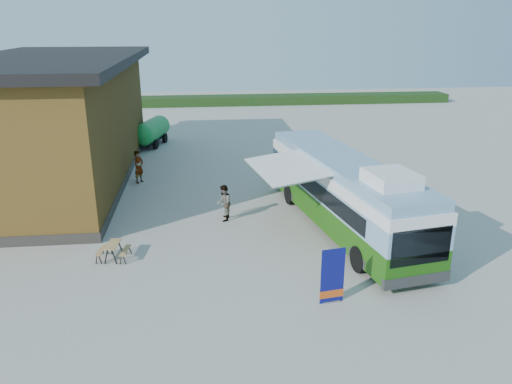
{
  "coord_description": "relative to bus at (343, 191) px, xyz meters",
  "views": [
    {
      "loc": [
        -1.81,
        -21.05,
        9.47
      ],
      "look_at": [
        0.77,
        2.16,
        1.4
      ],
      "focal_mm": 35.0,
      "sensor_mm": 36.0,
      "label": 1
    }
  ],
  "objects": [
    {
      "name": "picnic_table",
      "position": [
        -10.34,
        -2.19,
        -1.37
      ],
      "size": [
        1.36,
        1.25,
        0.7
      ],
      "rotation": [
        0.0,
        0.0,
        -0.14
      ],
      "color": "tan",
      "rests_on": "ground"
    },
    {
      "name": "ground",
      "position": [
        -4.7,
        -0.48,
        -1.9
      ],
      "size": [
        100.0,
        100.0,
        0.0
      ],
      "primitive_type": "plane",
      "color": "#BCB7AD",
      "rests_on": "ground"
    },
    {
      "name": "bus",
      "position": [
        0.0,
        0.0,
        0.0
      ],
      "size": [
        4.89,
        13.2,
        3.97
      ],
      "rotation": [
        0.0,
        0.0,
        0.17
      ],
      "color": "#2E6711",
      "rests_on": "ground"
    },
    {
      "name": "barn",
      "position": [
        -15.2,
        9.52,
        1.69
      ],
      "size": [
        9.6,
        21.2,
        7.5
      ],
      "color": "brown",
      "rests_on": "ground"
    },
    {
      "name": "banner",
      "position": [
        -2.15,
        -6.48,
        -1.05
      ],
      "size": [
        0.9,
        0.28,
        2.08
      ],
      "rotation": [
        0.0,
        0.0,
        0.17
      ],
      "color": "navy",
      "rests_on": "ground"
    },
    {
      "name": "awning",
      "position": [
        -2.46,
        0.26,
        0.98
      ],
      "size": [
        3.69,
        5.15,
        0.55
      ],
      "rotation": [
        0.0,
        0.0,
        0.17
      ],
      "color": "white",
      "rests_on": "ground"
    },
    {
      "name": "person_a",
      "position": [
        -10.39,
        8.3,
        -0.9
      ],
      "size": [
        0.81,
        0.87,
        2.0
      ],
      "primitive_type": "imported",
      "rotation": [
        0.0,
        0.0,
        0.97
      ],
      "color": "#999999",
      "rests_on": "ground"
    },
    {
      "name": "person_b",
      "position": [
        -5.54,
        1.6,
        -0.98
      ],
      "size": [
        0.82,
        0.98,
        1.83
      ],
      "primitive_type": "imported",
      "rotation": [
        0.0,
        0.0,
        -1.73
      ],
      "color": "#999999",
      "rests_on": "ground"
    },
    {
      "name": "hedge",
      "position": [
        3.3,
        37.52,
        -1.4
      ],
      "size": [
        40.0,
        3.0,
        1.0
      ],
      "primitive_type": "cube",
      "color": "#264419",
      "rests_on": "ground"
    },
    {
      "name": "slurry_tanker",
      "position": [
        -10.4,
        17.93,
        -0.7
      ],
      "size": [
        2.62,
        5.47,
        2.07
      ],
      "rotation": [
        0.0,
        0.0,
        -0.26
      ],
      "color": "#198A36",
      "rests_on": "ground"
    }
  ]
}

